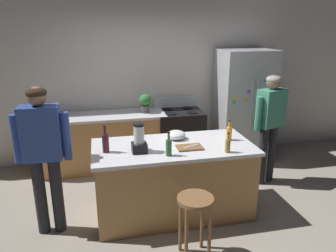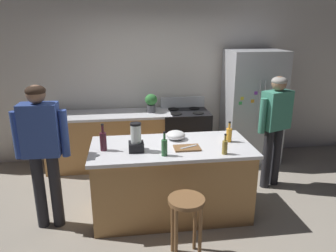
{
  "view_description": "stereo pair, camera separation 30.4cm",
  "coord_description": "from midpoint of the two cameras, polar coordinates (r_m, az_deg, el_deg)",
  "views": [
    {
      "loc": [
        -0.82,
        -3.5,
        2.29
      ],
      "look_at": [
        0.0,
        0.3,
        1.05
      ],
      "focal_mm": 34.58,
      "sensor_mm": 36.0,
      "label": 1
    },
    {
      "loc": [
        -0.52,
        -3.55,
        2.29
      ],
      "look_at": [
        0.0,
        0.3,
        1.05
      ],
      "focal_mm": 34.58,
      "sensor_mm": 36.0,
      "label": 2
    }
  ],
  "objects": [
    {
      "name": "mixing_bowl",
      "position": [
        4.04,
        -0.71,
        -1.6
      ],
      "size": [
        0.24,
        0.24,
        0.11
      ],
      "primitive_type": "ellipsoid",
      "color": "white",
      "rests_on": "kitchen_island"
    },
    {
      "name": "refrigerator",
      "position": [
        5.67,
        11.73,
        3.54
      ],
      "size": [
        0.9,
        0.73,
        1.88
      ],
      "color": "#B7BABF",
      "rests_on": "ground_plane"
    },
    {
      "name": "kitchen_island",
      "position": [
        4.03,
        -1.28,
        -9.44
      ],
      "size": [
        1.91,
        0.91,
        0.9
      ],
      "color": "#B7844C",
      "rests_on": "ground_plane"
    },
    {
      "name": "bottle_olive_oil",
      "position": [
        3.53,
        -2.35,
        -3.74
      ],
      "size": [
        0.07,
        0.07,
        0.28
      ],
      "color": "#2D6638",
      "rests_on": "kitchen_island"
    },
    {
      "name": "bottle_soda",
      "position": [
        4.04,
        8.59,
        -1.23
      ],
      "size": [
        0.07,
        0.07,
        0.26
      ],
      "color": "orange",
      "rests_on": "kitchen_island"
    },
    {
      "name": "bottle_wine",
      "position": [
        3.71,
        -13.27,
        -2.87
      ],
      "size": [
        0.08,
        0.08,
        0.32
      ],
      "color": "#471923",
      "rests_on": "kitchen_island"
    },
    {
      "name": "bottle_vinegar",
      "position": [
        3.66,
        8.16,
        -3.38
      ],
      "size": [
        0.06,
        0.06,
        0.24
      ],
      "color": "olive",
      "rests_on": "kitchen_island"
    },
    {
      "name": "person_by_island_left",
      "position": [
        3.75,
        -23.4,
        -3.62
      ],
      "size": [
        0.59,
        0.23,
        1.68
      ],
      "color": "#26262B",
      "rests_on": "ground_plane"
    },
    {
      "name": "stove_range",
      "position": [
        5.49,
        0.38,
        -1.79
      ],
      "size": [
        0.76,
        0.65,
        1.08
      ],
      "color": "black",
      "rests_on": "ground_plane"
    },
    {
      "name": "back_counter_run",
      "position": [
        5.4,
        -12.84,
        -2.71
      ],
      "size": [
        2.0,
        0.64,
        0.9
      ],
      "color": "#B7844C",
      "rests_on": "ground_plane"
    },
    {
      "name": "blender_appliance",
      "position": [
        3.65,
        -7.51,
        -2.51
      ],
      "size": [
        0.17,
        0.17,
        0.33
      ],
      "color": "black",
      "rests_on": "kitchen_island"
    },
    {
      "name": "back_wall",
      "position": [
        5.59,
        -5.19,
        7.93
      ],
      "size": [
        8.0,
        0.1,
        2.7
      ],
      "primitive_type": "cube",
      "color": "silver",
      "rests_on": "ground_plane"
    },
    {
      "name": "cutting_board",
      "position": [
        3.76,
        1.51,
        -3.82
      ],
      "size": [
        0.3,
        0.2,
        0.02
      ],
      "primitive_type": "cube",
      "color": "brown",
      "rests_on": "kitchen_island"
    },
    {
      "name": "ground_plane",
      "position": [
        4.26,
        -1.23,
        -14.88
      ],
      "size": [
        14.0,
        14.0,
        0.0
      ],
      "primitive_type": "plane",
      "color": "#9E9384"
    },
    {
      "name": "potted_plant",
      "position": [
        5.25,
        -5.71,
        4.19
      ],
      "size": [
        0.2,
        0.2,
        0.3
      ],
      "color": "#4C4C51",
      "rests_on": "back_counter_run"
    },
    {
      "name": "person_by_sink_right",
      "position": [
        4.79,
        15.82,
        1.12
      ],
      "size": [
        0.58,
        0.35,
        1.62
      ],
      "color": "#26262B",
      "rests_on": "ground_plane"
    },
    {
      "name": "chef_knife",
      "position": [
        3.76,
        1.81,
        -3.61
      ],
      "size": [
        0.21,
        0.11,
        0.01
      ],
      "primitive_type": "cube",
      "rotation": [
        0.0,
        0.0,
        0.41
      ],
      "color": "#B7BABF",
      "rests_on": "cutting_board"
    },
    {
      "name": "bar_stool",
      "position": [
        3.28,
        2.06,
        -14.86
      ],
      "size": [
        0.36,
        0.36,
        0.68
      ],
      "color": "brown",
      "rests_on": "ground_plane"
    }
  ]
}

